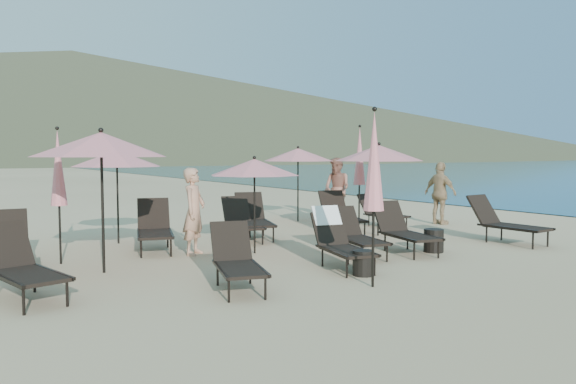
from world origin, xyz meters
TOP-DOWN VIEW (x-y plane):
  - ground at (0.00, 0.00)m, footprint 800.00×800.00m
  - volcanic_headland at (71.37, 302.62)m, footprint 690.00×690.00m
  - lounger_0 at (-6.20, 0.65)m, footprint 1.04×1.89m
  - lounger_1 at (-3.37, -0.45)m, footprint 1.09×1.75m
  - lounger_2 at (-1.09, -0.04)m, footprint 0.99×1.78m
  - lounger_3 at (-0.13, 0.63)m, footprint 0.96×1.73m
  - lounger_4 at (0.97, 0.42)m, footprint 1.03×1.86m
  - lounger_5 at (3.77, 0.02)m, footprint 0.76×1.86m
  - lounger_6 at (-6.01, 3.37)m, footprint 0.82×1.74m
  - lounger_7 at (-3.25, 3.47)m, footprint 1.22×1.94m
  - lounger_8 at (-1.06, 3.66)m, footprint 1.05×1.83m
  - lounger_9 at (-0.65, 3.81)m, footprint 1.26×1.97m
  - lounger_10 at (1.65, 3.34)m, footprint 1.19×1.94m
  - lounger_11 at (3.36, 3.69)m, footprint 0.67×1.56m
  - umbrella_open_0 at (-4.76, 1.78)m, footprint 2.30×2.30m
  - umbrella_open_1 at (-1.66, 2.00)m, footprint 1.85×1.85m
  - umbrella_open_2 at (2.12, 2.46)m, footprint 2.15×2.15m
  - umbrella_open_3 at (-3.63, 4.76)m, footprint 2.02×2.02m
  - umbrella_open_4 at (2.09, 5.95)m, footprint 2.10×2.10m
  - umbrella_closed_0 at (-1.59, -1.51)m, footprint 0.32×0.32m
  - umbrella_closed_1 at (2.49, 3.61)m, footprint 0.33×0.33m
  - umbrella_closed_2 at (-5.22, 3.00)m, footprint 0.30×0.30m
  - side_table_0 at (-1.18, -0.81)m, footprint 0.36×0.36m
  - side_table_1 at (1.51, 0.09)m, footprint 0.41×0.41m
  - beachgoer_a at (-2.75, 2.55)m, footprint 0.75×0.74m
  - beachgoer_b at (3.42, 5.76)m, footprint 0.83×1.00m
  - beachgoer_c at (5.12, 3.13)m, footprint 0.52×1.08m

SIDE VIEW (x-z plane):
  - ground at x=0.00m, z-range 0.00..0.00m
  - side_table_0 at x=-1.18m, z-range 0.00..0.42m
  - side_table_1 at x=1.51m, z-range 0.00..0.48m
  - lounger_11 at x=3.36m, z-range -0.03..0.85m
  - lounger_3 at x=-0.13m, z-range -0.03..0.91m
  - lounger_1 at x=-3.37m, z-range -0.03..0.91m
  - lounger_6 at x=-6.01m, z-range -0.03..0.94m
  - lounger_8 at x=-1.06m, z-range -0.03..0.96m
  - lounger_4 at x=0.97m, z-range -0.03..0.98m
  - lounger_0 at x=-6.20m, z-range -0.03..1.00m
  - lounger_10 at x=1.65m, z-range -0.03..1.01m
  - lounger_7 at x=-3.25m, z-range -0.03..1.01m
  - lounger_5 at x=3.77m, z-range -0.03..1.02m
  - lounger_9 at x=-0.65m, z-range -0.03..1.02m
  - lounger_2 at x=-1.09m, z-range -0.02..1.03m
  - beachgoer_a at x=-2.75m, z-range 0.00..1.75m
  - beachgoer_c at x=5.12m, z-range 0.00..1.79m
  - beachgoer_b at x=3.42m, z-range 0.00..1.91m
  - umbrella_open_1 at x=-1.66m, z-range 0.76..2.75m
  - umbrella_closed_2 at x=-5.22m, z-range 0.50..3.03m
  - umbrella_closed_0 at x=-1.59m, z-range 0.54..3.28m
  - umbrella_open_3 at x=-3.63m, z-range 0.84..3.01m
  - umbrella_closed_1 at x=2.49m, z-range 0.55..3.35m
  - umbrella_open_4 at x=2.09m, z-range 0.87..3.12m
  - umbrella_open_2 at x=2.12m, z-range 0.89..3.20m
  - umbrella_open_0 at x=-4.76m, z-range 0.95..3.43m
  - volcanic_headland at x=71.37m, z-range -1.01..53.99m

